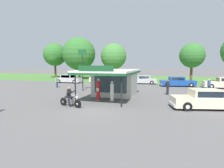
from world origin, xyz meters
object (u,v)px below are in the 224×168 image
object	(u,v)px
motorcycle_with_rider	(70,98)
parked_car_back_row_far_right	(177,82)
roadside_pole_sign	(82,63)
parked_car_second_row_spare	(142,80)
bystander_standing_back_lot	(57,82)
parked_car_back_row_far_left	(69,79)
parked_car_back_row_centre	(104,79)
gas_pump_offside	(112,92)
gas_pump_nearside	(98,90)
bystander_strolling_foreground	(209,86)
featured_classic_sedan	(207,100)
bystander_leaning_by_kiosk	(168,87)

from	to	relation	value
motorcycle_with_rider	parked_car_back_row_far_right	size ratio (longest dim) A/B	0.39
motorcycle_with_rider	roadside_pole_sign	world-z (taller)	roadside_pole_sign
parked_car_second_row_spare	bystander_standing_back_lot	xyz separation A→B (m)	(-11.31, -8.82, 0.14)
roadside_pole_sign	parked_car_back_row_far_left	bearing A→B (deg)	129.98
bystander_standing_back_lot	motorcycle_with_rider	bearing A→B (deg)	-51.11
parked_car_back_row_centre	gas_pump_offside	bearing A→B (deg)	-67.55
parked_car_second_row_spare	parked_car_back_row_centre	bearing A→B (deg)	-174.74
parked_car_second_row_spare	parked_car_back_row_centre	world-z (taller)	parked_car_back_row_centre
gas_pump_nearside	bystander_strolling_foreground	distance (m)	13.43
motorcycle_with_rider	featured_classic_sedan	world-z (taller)	motorcycle_with_rider
featured_classic_sedan	parked_car_back_row_far_left	distance (m)	24.53
parked_car_back_row_far_left	motorcycle_with_rider	bearing A→B (deg)	-58.84
parked_car_back_row_centre	bystander_leaning_by_kiosk	distance (m)	14.94
gas_pump_nearside	parked_car_back_row_far_right	distance (m)	15.79
featured_classic_sedan	roadside_pole_sign	bearing A→B (deg)	157.11
roadside_pole_sign	featured_classic_sedan	bearing A→B (deg)	-22.89
featured_classic_sedan	parked_car_back_row_far_left	bearing A→B (deg)	145.32
parked_car_back_row_far_right	gas_pump_offside	bearing A→B (deg)	-114.65
parked_car_back_row_far_right	bystander_strolling_foreground	distance (m)	6.62
parked_car_back_row_far_right	gas_pump_nearside	bearing A→B (deg)	-119.02
gas_pump_nearside	motorcycle_with_rider	xyz separation A→B (m)	(-1.30, -2.84, -0.31)
motorcycle_with_rider	bystander_standing_back_lot	xyz separation A→B (m)	(-7.98, 9.90, 0.14)
bystander_leaning_by_kiosk	roadside_pole_sign	distance (m)	10.67
featured_classic_sedan	bystander_strolling_foreground	xyz separation A→B (m)	(1.87, 8.34, 0.20)
parked_car_second_row_spare	bystander_leaning_by_kiosk	xyz separation A→B (m)	(4.13, -10.61, 0.22)
parked_car_back_row_far_left	bystander_strolling_foreground	world-z (taller)	bystander_strolling_foreground
gas_pump_nearside	gas_pump_offside	size ratio (longest dim) A/B	1.12
parked_car_second_row_spare	bystander_strolling_foreground	size ratio (longest dim) A/B	3.18
bystander_strolling_foreground	parked_car_second_row_spare	bearing A→B (deg)	138.02
motorcycle_with_rider	parked_car_second_row_spare	world-z (taller)	motorcycle_with_rider
parked_car_second_row_spare	roadside_pole_sign	bearing A→B (deg)	-120.07
bystander_strolling_foreground	roadside_pole_sign	size ratio (longest dim) A/B	0.32
parked_car_back_row_centre	bystander_leaning_by_kiosk	world-z (taller)	bystander_leaning_by_kiosk
parked_car_back_row_centre	roadside_pole_sign	size ratio (longest dim) A/B	1.06
gas_pump_offside	parked_car_second_row_spare	distance (m)	15.89
gas_pump_offside	parked_car_back_row_centre	bearing A→B (deg)	112.45
bystander_strolling_foreground	roadside_pole_sign	distance (m)	15.47
parked_car_back_row_far_left	roadside_pole_sign	bearing A→B (deg)	-50.02
gas_pump_offside	roadside_pole_sign	distance (m)	8.01
parked_car_back_row_far_left	bystander_strolling_foreground	bearing A→B (deg)	-14.31
parked_car_back_row_centre	roadside_pole_sign	bearing A→B (deg)	-85.46
gas_pump_nearside	bystander_strolling_foreground	bearing A→B (deg)	36.44
gas_pump_offside	featured_classic_sedan	size ratio (longest dim) A/B	0.34
bystander_standing_back_lot	bystander_leaning_by_kiosk	distance (m)	15.54
motorcycle_with_rider	parked_car_back_row_centre	xyz separation A→B (m)	(-3.67, 18.07, 0.05)
parked_car_second_row_spare	parked_car_back_row_centre	size ratio (longest dim) A/B	0.95
gas_pump_offside	bystander_standing_back_lot	distance (m)	12.74
parked_car_back_row_far_left	gas_pump_nearside	bearing A→B (deg)	-50.43
featured_classic_sedan	bystander_strolling_foreground	distance (m)	8.55
featured_classic_sedan	motorcycle_with_rider	bearing A→B (deg)	-166.38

